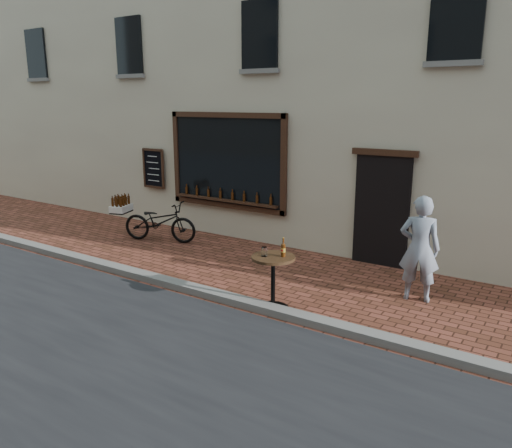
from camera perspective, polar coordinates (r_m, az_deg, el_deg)
The scene contains 6 objects.
ground at distance 8.51m, azimuth -6.91°, elevation -8.46°, with size 90.00×90.00×0.00m, color #52291A.
kerb at distance 8.63m, azimuth -6.05°, elevation -7.69°, with size 90.00×0.25×0.12m, color slate.
shop_building at distance 13.59m, azimuth 11.79°, elevation 21.12°, with size 28.00×6.20×10.00m.
cargo_bicycle at distance 11.91m, azimuth -11.09°, elevation 0.33°, with size 2.15×1.19×1.01m.
bistro_table at distance 7.82m, azimuth 1.99°, elevation -5.46°, with size 0.69×0.69×1.18m.
pedestrian at distance 8.56m, azimuth 18.18°, elevation -2.68°, with size 0.64×0.42×1.77m, color gray.
Camera 1 is at (5.17, -5.94, 3.22)m, focal length 35.00 mm.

